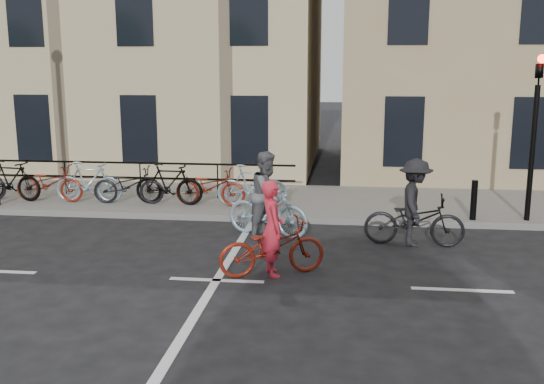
# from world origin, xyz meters

# --- Properties ---
(ground) EXTENTS (120.00, 120.00, 0.00)m
(ground) POSITION_xyz_m (0.00, 0.00, 0.00)
(ground) COLOR black
(ground) RESTS_ON ground
(sidewalk) EXTENTS (46.00, 4.00, 0.15)m
(sidewalk) POSITION_xyz_m (-4.00, 6.00, 0.07)
(sidewalk) COLOR slate
(sidewalk) RESTS_ON ground
(building_west) EXTENTS (20.00, 10.00, 10.00)m
(building_west) POSITION_xyz_m (-9.00, 13.00, 5.15)
(building_west) COLOR #CEB48B
(building_west) RESTS_ON sidewalk
(traffic_light) EXTENTS (0.18, 0.30, 3.90)m
(traffic_light) POSITION_xyz_m (6.20, 4.34, 2.45)
(traffic_light) COLOR black
(traffic_light) RESTS_ON sidewalk
(bollard_east) EXTENTS (0.14, 0.14, 0.90)m
(bollard_east) POSITION_xyz_m (5.00, 4.25, 0.60)
(bollard_east) COLOR black
(bollard_east) RESTS_ON sidewalk
(parked_bikes) EXTENTS (9.35, 1.23, 1.05)m
(parked_bikes) POSITION_xyz_m (-3.87, 5.04, 0.65)
(parked_bikes) COLOR black
(parked_bikes) RESTS_ON sidewalk
(cyclist_pink) EXTENTS (1.96, 1.30, 1.65)m
(cyclist_pink) POSITION_xyz_m (0.89, 0.41, 0.57)
(cyclist_pink) COLOR maroon
(cyclist_pink) RESTS_ON ground
(cyclist_grey) EXTENTS (1.94, 1.16, 1.81)m
(cyclist_grey) POSITION_xyz_m (0.50, 2.86, 0.73)
(cyclist_grey) COLOR #8EABBA
(cyclist_grey) RESTS_ON ground
(cyclist_dark) EXTENTS (2.02, 1.18, 1.76)m
(cyclist_dark) POSITION_xyz_m (3.50, 2.53, 0.69)
(cyclist_dark) COLOR black
(cyclist_dark) RESTS_ON ground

